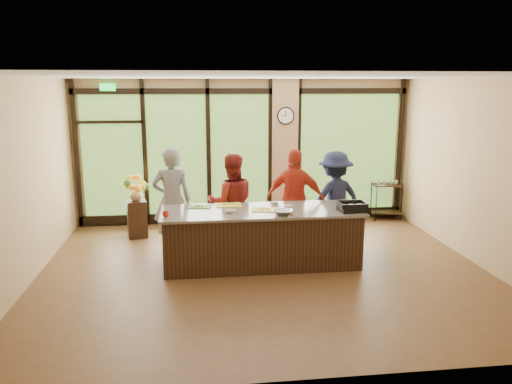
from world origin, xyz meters
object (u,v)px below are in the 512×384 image
object	(u,v)px
cook_left	(172,200)
cook_right	(334,199)
roasting_pan	(352,209)
flower_stand	(137,219)
bar_cart	(387,196)
island_base	(261,238)

from	to	relation	value
cook_left	cook_right	distance (m)	2.90
cook_left	roasting_pan	size ratio (longest dim) A/B	4.35
roasting_pan	flower_stand	distance (m)	4.17
cook_right	flower_stand	bearing A→B (deg)	-30.03
roasting_pan	cook_right	bearing A→B (deg)	83.01
cook_right	bar_cart	size ratio (longest dim) A/B	2.02
island_base	cook_right	bearing A→B (deg)	30.91
island_base	roasting_pan	distance (m)	1.53
island_base	flower_stand	size ratio (longest dim) A/B	4.33
roasting_pan	bar_cart	bearing A→B (deg)	53.17
roasting_pan	bar_cart	distance (m)	3.21
roasting_pan	cook_left	bearing A→B (deg)	153.53
cook_right	flower_stand	size ratio (longest dim) A/B	2.41
cook_right	flower_stand	distance (m)	3.77
cook_right	bar_cart	xyz separation A→B (m)	(1.63, 1.58, -0.35)
bar_cart	flower_stand	bearing A→B (deg)	-157.24
roasting_pan	flower_stand	xyz separation A→B (m)	(-3.59, 2.04, -0.60)
roasting_pan	bar_cart	world-z (taller)	roasting_pan
flower_stand	bar_cart	world-z (taller)	bar_cart
flower_stand	cook_right	bearing A→B (deg)	-25.93
cook_left	roasting_pan	bearing A→B (deg)	155.77
island_base	bar_cart	xyz separation A→B (m)	(3.08, 2.45, 0.07)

